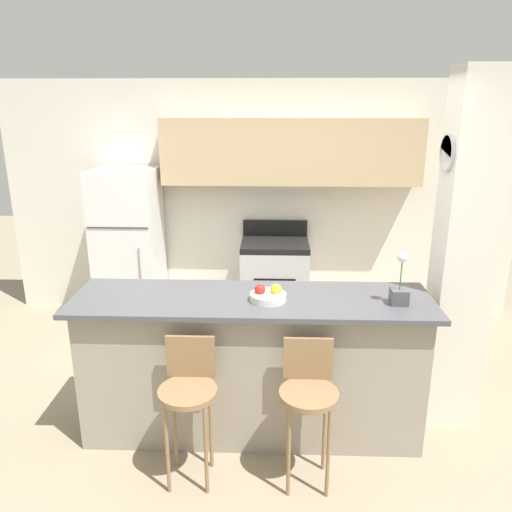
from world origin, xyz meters
TOP-DOWN VIEW (x-y plane):
  - ground_plane at (0.00, 0.00)m, footprint 14.00×14.00m
  - wall_back at (0.13, 2.20)m, footprint 5.60×0.38m
  - pillar_right at (1.48, 0.25)m, footprint 0.38×0.32m
  - counter_bar at (0.00, 0.00)m, footprint 2.46×0.68m
  - refrigerator at (-1.40, 1.89)m, footprint 0.64×0.68m
  - stove_range at (0.16, 1.92)m, footprint 0.71×0.64m
  - bar_stool_left at (-0.37, -0.49)m, footprint 0.36×0.36m
  - bar_stool_right at (0.37, -0.49)m, footprint 0.36×0.36m
  - orchid_vase at (0.97, -0.07)m, footprint 0.11×0.11m
  - fruit_bowl at (0.11, -0.05)m, footprint 0.24×0.24m

SIDE VIEW (x-z plane):
  - ground_plane at x=0.00m, z-range 0.00..0.00m
  - stove_range at x=0.16m, z-range -0.07..1.00m
  - counter_bar at x=0.00m, z-range 0.00..1.05m
  - bar_stool_left at x=-0.37m, z-range 0.15..1.08m
  - bar_stool_right at x=0.37m, z-range 0.15..1.08m
  - refrigerator at x=-1.40m, z-range 0.00..1.66m
  - fruit_bowl at x=0.11m, z-range 1.02..1.14m
  - orchid_vase at x=0.97m, z-range 0.97..1.33m
  - pillar_right at x=1.48m, z-range 0.00..2.55m
  - wall_back at x=0.13m, z-range 0.22..2.77m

